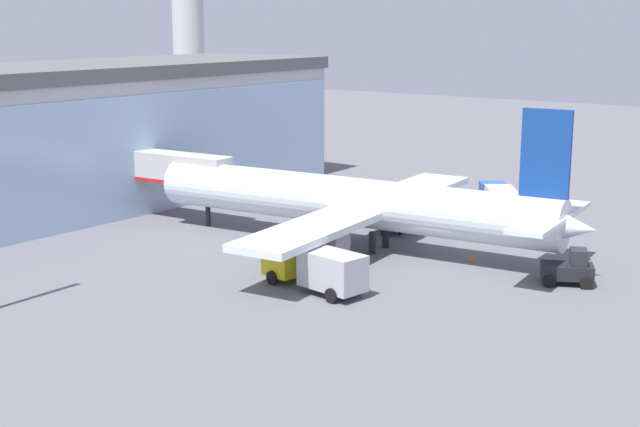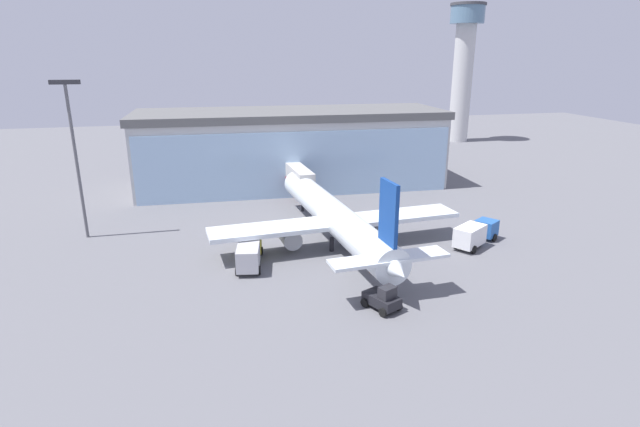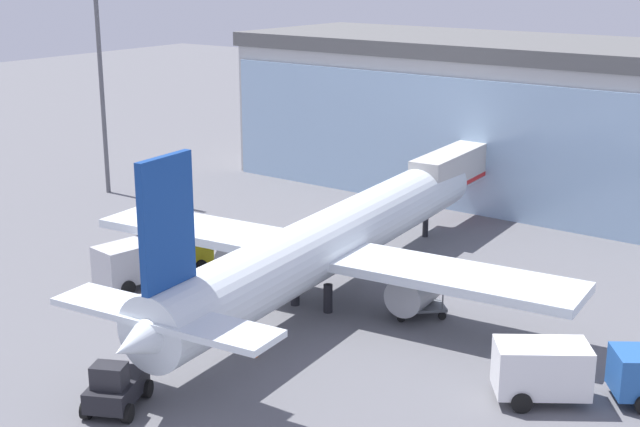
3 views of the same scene
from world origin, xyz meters
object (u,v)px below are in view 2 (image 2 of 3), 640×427
at_px(baggage_cart, 378,235).
at_px(pushback_tug, 383,299).
at_px(jet_bridge, 295,173).
at_px(control_tower, 464,63).
at_px(fuel_truck, 475,233).
at_px(safety_cone_wingtip, 458,242).
at_px(airplane, 335,217).
at_px(apron_light_mast, 74,147).
at_px(safety_cone_nose, 371,270).
at_px(catering_truck, 249,252).

distance_m(baggage_cart, pushback_tug, 17.48).
bearing_deg(jet_bridge, baggage_cart, -164.02).
distance_m(control_tower, fuel_truck, 77.32).
height_order(jet_bridge, safety_cone_wingtip, jet_bridge).
bearing_deg(baggage_cart, control_tower, 11.74).
bearing_deg(fuel_truck, control_tower, 29.79).
height_order(airplane, safety_cone_wingtip, airplane).
bearing_deg(baggage_cart, fuel_truck, -67.94).
relative_size(control_tower, fuel_truck, 4.49).
xyz_separation_m(control_tower, pushback_tug, (-49.14, -79.35, -18.22)).
relative_size(airplane, pushback_tug, 9.65).
relative_size(jet_bridge, airplane, 0.41).
relative_size(apron_light_mast, airplane, 0.52).
bearing_deg(airplane, pushback_tug, 175.20).
xyz_separation_m(jet_bridge, safety_cone_nose, (2.65, -27.80, -3.92)).
distance_m(airplane, fuel_truck, 16.31).
bearing_deg(fuel_truck, baggage_cart, 121.70).
bearing_deg(safety_cone_nose, baggage_cart, 66.50).
xyz_separation_m(airplane, baggage_cart, (5.51, 0.59, -2.80)).
xyz_separation_m(jet_bridge, baggage_cart, (6.62, -18.67, -3.70)).
xyz_separation_m(baggage_cart, pushback_tug, (-5.47, -16.59, 0.47)).
xyz_separation_m(jet_bridge, fuel_truck, (16.80, -23.31, -2.73)).
relative_size(airplane, fuel_truck, 4.85).
bearing_deg(safety_cone_wingtip, baggage_cart, 155.99).
bearing_deg(control_tower, fuel_truck, -116.42).
height_order(fuel_truck, safety_cone_wingtip, fuel_truck).
height_order(fuel_truck, safety_cone_nose, fuel_truck).
height_order(control_tower, safety_cone_wingtip, control_tower).
xyz_separation_m(catering_truck, baggage_cart, (15.78, 4.47, -0.97)).
height_order(catering_truck, fuel_truck, same).
height_order(jet_bridge, airplane, airplane).
relative_size(airplane, catering_truck, 4.67).
relative_size(pushback_tug, safety_cone_wingtip, 6.67).
bearing_deg(safety_cone_wingtip, airplane, 167.09).
xyz_separation_m(control_tower, safety_cone_wingtip, (-35.11, -66.56, -18.92)).
bearing_deg(pushback_tug, control_tower, -56.94).
bearing_deg(airplane, apron_light_mast, 67.35).
xyz_separation_m(fuel_truck, baggage_cart, (-10.18, 4.64, -0.97)).
height_order(fuel_truck, pushback_tug, fuel_truck).
bearing_deg(pushback_tug, safety_cone_nose, -36.54).
distance_m(jet_bridge, baggage_cart, 20.15).
bearing_deg(baggage_cart, airplane, 142.65).
bearing_deg(catering_truck, safety_cone_nose, -101.90).
relative_size(airplane, safety_cone_wingtip, 64.30).
height_order(safety_cone_nose, safety_cone_wingtip, same).
xyz_separation_m(jet_bridge, safety_cone_wingtip, (15.18, -22.48, -3.92)).
bearing_deg(jet_bridge, pushback_tug, 178.32).
distance_m(jet_bridge, safety_cone_nose, 28.20).
bearing_deg(safety_cone_nose, apron_light_mast, 149.60).
xyz_separation_m(baggage_cart, safety_cone_nose, (-3.97, -9.13, -0.23)).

